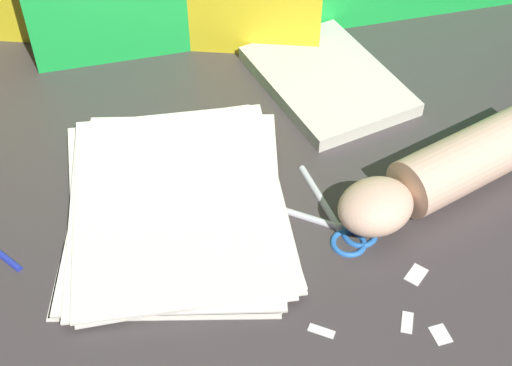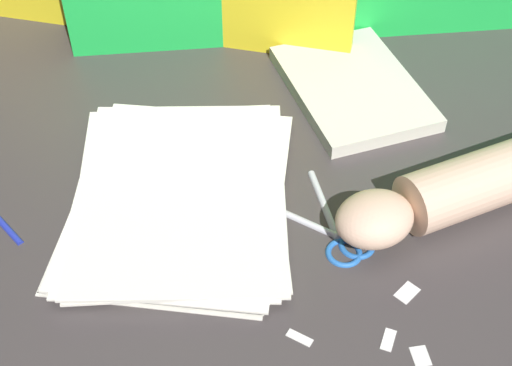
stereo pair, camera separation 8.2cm
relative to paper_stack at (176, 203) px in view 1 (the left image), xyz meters
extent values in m
plane|color=#3D3838|center=(0.07, 0.00, -0.01)|extent=(6.00, 6.00, 0.00)
cube|color=white|center=(0.00, 0.00, -0.01)|extent=(0.28, 0.34, 0.00)
cube|color=white|center=(0.00, -0.01, 0.00)|extent=(0.28, 0.34, 0.00)
cube|color=white|center=(0.00, 0.01, 0.00)|extent=(0.28, 0.35, 0.00)
cube|color=white|center=(0.00, 0.00, 0.00)|extent=(0.27, 0.34, 0.00)
cube|color=white|center=(0.00, 0.00, 0.00)|extent=(0.26, 0.33, 0.00)
cube|color=white|center=(0.00, 0.00, 0.01)|extent=(0.27, 0.34, 0.00)
cube|color=silver|center=(0.23, 0.22, 0.00)|extent=(0.24, 0.28, 0.02)
sphere|color=silver|center=(0.19, -0.05, 0.00)|extent=(0.01, 0.01, 0.01)
cylinder|color=silver|center=(0.14, -0.02, 0.00)|extent=(0.10, 0.06, 0.01)
torus|color=blue|center=(0.21, -0.06, 0.00)|extent=(0.06, 0.06, 0.01)
cylinder|color=silver|center=(0.18, 0.00, 0.00)|extent=(0.04, 0.11, 0.01)
torus|color=blue|center=(0.20, -0.08, 0.00)|extent=(0.05, 0.05, 0.01)
cylinder|color=beige|center=(0.38, 0.02, 0.03)|extent=(0.24, 0.17, 0.07)
ellipsoid|color=beige|center=(0.23, -0.06, 0.03)|extent=(0.12, 0.11, 0.06)
cube|color=white|center=(0.15, -0.19, -0.01)|extent=(0.03, 0.02, 0.00)
cube|color=white|center=(0.27, -0.13, -0.01)|extent=(0.03, 0.03, 0.00)
cube|color=white|center=(0.24, -0.19, -0.01)|extent=(0.02, 0.03, 0.00)
cube|color=white|center=(0.27, -0.21, -0.01)|extent=(0.02, 0.03, 0.00)
camera|label=1|loc=(0.04, -0.60, 0.63)|focal=50.00mm
camera|label=2|loc=(0.12, -0.60, 0.63)|focal=50.00mm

